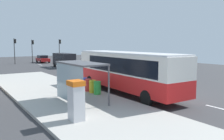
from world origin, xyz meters
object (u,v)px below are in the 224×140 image
Objects in this scene: recycling_bin_red at (88,85)px; bus_shelter at (76,72)px; recycling_bin_yellow at (93,86)px; traffic_light_far_side at (15,47)px; ticket_machine at (76,100)px; sedan_near at (43,59)px; traffic_light_near_side at (60,47)px; bus at (126,70)px; white_van at (64,59)px; traffic_light_median at (33,48)px; recycling_bin_green at (97,88)px; recycling_bin_blue at (84,84)px.

bus_shelter is at bearing -130.52° from recycling_bin_red.
traffic_light_far_side is (1.10, 31.46, 2.58)m from recycling_bin_yellow.
ticket_machine is 36.93m from traffic_light_far_side.
traffic_light_far_side reaches higher than sedan_near.
bus is at bearing -102.87° from traffic_light_near_side.
white_van is at bearing 68.41° from ticket_machine.
recycling_bin_yellow is 32.68m from traffic_light_median.
traffic_light_far_side reaches higher than traffic_light_median.
bus_shelter is (-6.82, -34.15, -1.02)m from traffic_light_median.
traffic_light_median is (-1.90, 0.23, 2.32)m from sedan_near.
traffic_light_near_side is at bearing 72.81° from recycling_bin_green.
recycling_bin_green is at bearing -91.96° from traffic_light_far_side.
traffic_light_near_side is at bearing 72.44° from recycling_bin_yellow.
traffic_light_median is at bearing 81.70° from recycling_bin_red.
sedan_near is 2.30× the size of ticket_machine.
recycling_bin_yellow is 0.70m from recycling_bin_red.
traffic_light_far_side is (-5.40, -0.57, 2.44)m from sedan_near.
ticket_machine is at bearing -97.62° from traffic_light_far_side.
white_van is 12.17m from traffic_light_far_side.
ticket_machine is 2.04× the size of recycling_bin_red.
sedan_near is 0.93× the size of traffic_light_near_side.
traffic_light_far_side is at bearing 174.69° from traffic_light_near_side.
ticket_machine reaches higher than recycling_bin_yellow.
traffic_light_near_side is (13.49, 35.74, 2.03)m from ticket_machine.
recycling_bin_red is 31.59m from traffic_light_near_side.
recycling_bin_yellow is at bearing -92.01° from traffic_light_far_side.
traffic_light_median is (2.11, 33.18, 1.27)m from bus.
sedan_near is 4.23m from traffic_light_near_side.
white_van is 20.98m from recycling_bin_red.
traffic_light_near_side reaches higher than traffic_light_median.
bus_shelter is (-4.70, -0.97, 0.25)m from bus.
ticket_machine is at bearing -111.59° from white_van.
recycling_bin_yellow is (-6.50, -32.03, -0.14)m from sedan_near.
recycling_bin_green is 1.40m from recycling_bin_red.
ticket_machine is 7.53m from recycling_bin_blue.
bus_shelter is at bearing -95.68° from traffic_light_far_side.
sedan_near is 3.01m from traffic_light_median.
recycling_bin_red is at bearing -92.05° from traffic_light_far_side.
sedan_near is at bearing 78.52° from recycling_bin_yellow.
recycling_bin_green is at bearing 174.88° from bus.
bus_shelter is (-2.21, -1.89, 1.44)m from recycling_bin_yellow.
sedan_near is 32.68m from recycling_bin_yellow.
recycling_bin_blue is at bearing 136.97° from bus.
bus is at bearing -33.11° from recycling_bin_red.
traffic_light_median is 34.84m from bus_shelter.
traffic_light_median reaches higher than recycling_bin_red.
recycling_bin_red is 0.24× the size of bus_shelter.
recycling_bin_yellow is 0.20× the size of traffic_light_near_side.
recycling_bin_blue is at bearing 90.00° from recycling_bin_red.
ticket_machine is at bearing -146.46° from bus.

